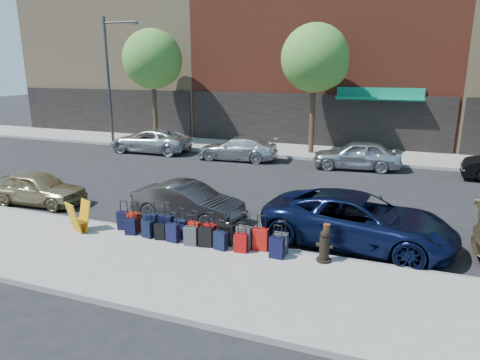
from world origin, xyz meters
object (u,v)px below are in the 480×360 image
at_px(bollard, 326,242).
at_px(car_far_2, 357,155).
at_px(car_far_0, 150,141).
at_px(fire_hydrant, 324,247).
at_px(tree_center, 317,60).
at_px(suitcase_front_5, 194,231).
at_px(car_near_0, 38,188).
at_px(display_rack, 79,217).
at_px(streetlight, 110,73).
at_px(car_near_2, 358,220).
at_px(tree_left, 154,61).
at_px(car_far_1, 238,148).
at_px(car_near_1, 188,202).

xyz_separation_m(bollard, car_far_2, (-0.38, 11.50, 0.07)).
xyz_separation_m(car_far_0, car_far_2, (12.24, -0.20, 0.04)).
bearing_deg(car_far_0, fire_hydrant, 44.99).
bearing_deg(car_far_0, tree_center, 103.24).
relative_size(tree_center, suitcase_front_5, 8.25).
distance_m(suitcase_front_5, car_far_2, 12.02).
height_order(car_near_0, car_far_0, car_far_0).
distance_m(fire_hydrant, display_rack, 7.42).
relative_size(streetlight, bollard, 8.05).
relative_size(tree_center, fire_hydrant, 8.41).
bearing_deg(fire_hydrant, car_far_0, 140.67).
relative_size(streetlight, car_far_0, 1.59).
bearing_deg(bollard, car_near_2, 68.86).
distance_m(fire_hydrant, car_near_0, 11.16).
relative_size(tree_left, tree_center, 1.00).
bearing_deg(tree_center, car_far_1, -142.56).
relative_size(streetlight, car_near_1, 2.05).
distance_m(tree_center, bollard, 15.36).
height_order(fire_hydrant, car_far_0, car_far_0).
bearing_deg(fire_hydrant, tree_left, 137.24).
xyz_separation_m(car_near_0, car_near_1, (6.15, 0.38, 0.01)).
xyz_separation_m(fire_hydrant, car_far_2, (-0.36, 11.60, 0.19)).
bearing_deg(suitcase_front_5, car_far_2, 82.83).
bearing_deg(suitcase_front_5, streetlight, 142.66).
distance_m(bollard, car_near_1, 5.23).
distance_m(display_rack, car_near_0, 4.19).
distance_m(streetlight, car_far_0, 5.90).
xyz_separation_m(tree_center, streetlight, (-13.44, -0.70, -0.75)).
xyz_separation_m(tree_center, bollard, (3.13, -14.26, -4.75)).
xyz_separation_m(tree_left, car_far_1, (6.80, -2.83, -4.77)).
xyz_separation_m(tree_center, car_near_0, (-7.96, -12.90, -4.78)).
xyz_separation_m(bollard, car_far_1, (-6.82, 11.43, -0.02)).
relative_size(fire_hydrant, car_near_0, 0.23).
relative_size(bollard, car_near_0, 0.27).
relative_size(tree_left, streetlight, 0.91).
relative_size(tree_left, car_near_1, 1.86).
height_order(tree_center, car_near_2, tree_center).
relative_size(streetlight, car_far_2, 1.85).
bearing_deg(fire_hydrant, car_near_1, 163.19).
bearing_deg(suitcase_front_5, car_near_2, 30.15).
distance_m(tree_center, streetlight, 13.48).
distance_m(tree_center, fire_hydrant, 15.48).
bearing_deg(streetlight, fire_hydrant, -39.54).
height_order(tree_left, fire_hydrant, tree_left).
relative_size(tree_left, display_rack, 7.63).
distance_m(display_rack, car_far_0, 13.40).
relative_size(car_near_1, car_near_2, 0.72).
bearing_deg(car_near_2, car_far_0, 59.77).
relative_size(fire_hydrant, car_far_1, 0.19).
bearing_deg(car_near_1, car_far_1, 17.73).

